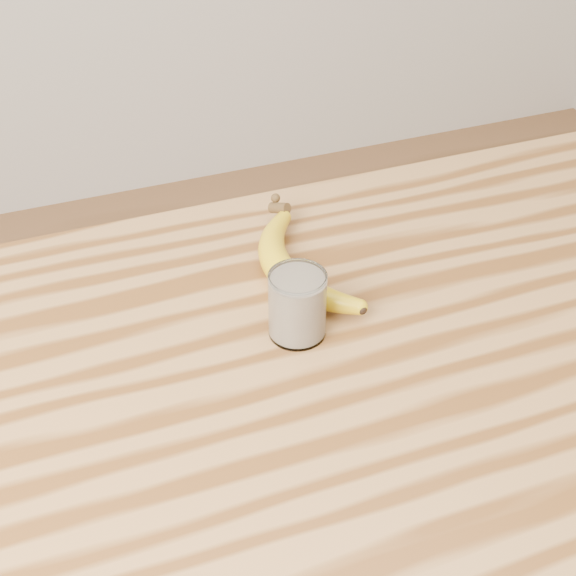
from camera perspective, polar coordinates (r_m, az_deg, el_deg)
name	(u,v)px	position (r m, az deg, el deg)	size (l,w,h in m)	color
table	(362,432)	(1.05, 5.28, -10.17)	(1.20, 0.80, 0.90)	#A57441
smoothie_glass	(297,305)	(0.96, 0.67, -1.22)	(0.07, 0.07, 0.09)	white
banana	(280,270)	(1.05, -0.61, 1.29)	(0.12, 0.33, 0.04)	gold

